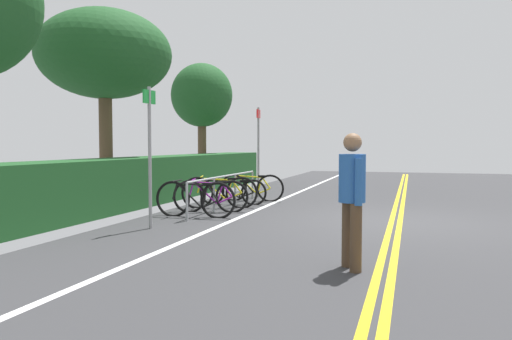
{
  "coord_description": "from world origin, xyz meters",
  "views": [
    {
      "loc": [
        -10.06,
        -0.28,
        1.51
      ],
      "look_at": [
        -0.17,
        2.84,
        0.97
      ],
      "focal_mm": 34.76,
      "sensor_mm": 36.0,
      "label": 1
    }
  ],
  "objects_px": {
    "bicycle_1": "(211,196)",
    "sign_post_far": "(258,144)",
    "bicycle_2": "(220,192)",
    "bicycle_3": "(233,192)",
    "tree_mid": "(105,55)",
    "bicycle_4": "(252,188)",
    "bike_rack": "(225,184)",
    "tree_far_right": "(202,96)",
    "pedestrian": "(352,192)",
    "sign_post_near": "(150,145)",
    "bicycle_0": "(195,199)"
  },
  "relations": [
    {
      "from": "bicycle_1",
      "to": "tree_far_right",
      "type": "bearing_deg",
      "value": 25.09
    },
    {
      "from": "bicycle_1",
      "to": "tree_mid",
      "type": "bearing_deg",
      "value": 70.57
    },
    {
      "from": "tree_mid",
      "to": "tree_far_right",
      "type": "relative_size",
      "value": 1.12
    },
    {
      "from": "bicycle_3",
      "to": "sign_post_near",
      "type": "xyz_separation_m",
      "value": [
        -3.83,
        0.17,
        1.19
      ]
    },
    {
      "from": "bicycle_1",
      "to": "pedestrian",
      "type": "height_order",
      "value": "pedestrian"
    },
    {
      "from": "sign_post_far",
      "to": "bike_rack",
      "type": "bearing_deg",
      "value": 180.0
    },
    {
      "from": "bicycle_2",
      "to": "tree_far_right",
      "type": "relative_size",
      "value": 0.39
    },
    {
      "from": "sign_post_near",
      "to": "tree_mid",
      "type": "relative_size",
      "value": 0.5
    },
    {
      "from": "tree_far_right",
      "to": "sign_post_far",
      "type": "bearing_deg",
      "value": -136.76
    },
    {
      "from": "bicycle_1",
      "to": "tree_mid",
      "type": "height_order",
      "value": "tree_mid"
    },
    {
      "from": "tree_far_right",
      "to": "bicycle_1",
      "type": "bearing_deg",
      "value": -154.91
    },
    {
      "from": "bike_rack",
      "to": "sign_post_near",
      "type": "xyz_separation_m",
      "value": [
        -3.06,
        0.26,
        0.93
      ]
    },
    {
      "from": "bicycle_2",
      "to": "tree_far_right",
      "type": "height_order",
      "value": "tree_far_right"
    },
    {
      "from": "pedestrian",
      "to": "tree_far_right",
      "type": "xyz_separation_m",
      "value": [
        11.07,
        6.81,
        2.35
      ]
    },
    {
      "from": "sign_post_near",
      "to": "sign_post_far",
      "type": "height_order",
      "value": "sign_post_far"
    },
    {
      "from": "bicycle_0",
      "to": "bicycle_4",
      "type": "relative_size",
      "value": 1.02
    },
    {
      "from": "bicycle_3",
      "to": "tree_mid",
      "type": "distance_m",
      "value": 4.98
    },
    {
      "from": "bike_rack",
      "to": "bicycle_3",
      "type": "xyz_separation_m",
      "value": [
        0.77,
        0.09,
        -0.26
      ]
    },
    {
      "from": "bicycle_1",
      "to": "tree_mid",
      "type": "xyz_separation_m",
      "value": [
        1.25,
        3.54,
        3.5
      ]
    },
    {
      "from": "bicycle_0",
      "to": "bicycle_3",
      "type": "relative_size",
      "value": 1.02
    },
    {
      "from": "sign_post_far",
      "to": "sign_post_near",
      "type": "bearing_deg",
      "value": 177.39
    },
    {
      "from": "bike_rack",
      "to": "sign_post_near",
      "type": "bearing_deg",
      "value": 175.14
    },
    {
      "from": "bicycle_1",
      "to": "tree_far_right",
      "type": "xyz_separation_m",
      "value": [
        6.9,
        3.23,
        2.94
      ]
    },
    {
      "from": "bicycle_3",
      "to": "bicycle_4",
      "type": "xyz_separation_m",
      "value": [
        0.82,
        -0.24,
        0.04
      ]
    },
    {
      "from": "bicycle_4",
      "to": "sign_post_far",
      "type": "height_order",
      "value": "sign_post_far"
    },
    {
      "from": "bicycle_4",
      "to": "sign_post_near",
      "type": "xyz_separation_m",
      "value": [
        -4.66,
        0.4,
        1.15
      ]
    },
    {
      "from": "bicycle_3",
      "to": "bicycle_4",
      "type": "distance_m",
      "value": 0.86
    },
    {
      "from": "bike_rack",
      "to": "sign_post_far",
      "type": "distance_m",
      "value": 2.82
    },
    {
      "from": "bicycle_0",
      "to": "bicycle_1",
      "type": "relative_size",
      "value": 1.07
    },
    {
      "from": "bicycle_2",
      "to": "bicycle_3",
      "type": "height_order",
      "value": "bicycle_2"
    },
    {
      "from": "bicycle_4",
      "to": "bicycle_3",
      "type": "bearing_deg",
      "value": 163.91
    },
    {
      "from": "bicycle_2",
      "to": "bicycle_3",
      "type": "bearing_deg",
      "value": -3.17
    },
    {
      "from": "bike_rack",
      "to": "tree_far_right",
      "type": "xyz_separation_m",
      "value": [
        6.15,
        3.29,
        2.72
      ]
    },
    {
      "from": "sign_post_near",
      "to": "tree_mid",
      "type": "bearing_deg",
      "value": 43.14
    },
    {
      "from": "bike_rack",
      "to": "tree_far_right",
      "type": "distance_m",
      "value": 7.49
    },
    {
      "from": "bicycle_2",
      "to": "pedestrian",
      "type": "relative_size",
      "value": 1.07
    },
    {
      "from": "sign_post_far",
      "to": "tree_far_right",
      "type": "bearing_deg",
      "value": 43.24
    },
    {
      "from": "tree_mid",
      "to": "tree_far_right",
      "type": "xyz_separation_m",
      "value": [
        5.65,
        -0.31,
        -0.56
      ]
    },
    {
      "from": "tree_far_right",
      "to": "bicycle_3",
      "type": "bearing_deg",
      "value": -149.28
    },
    {
      "from": "bicycle_0",
      "to": "tree_far_right",
      "type": "bearing_deg",
      "value": 22.68
    },
    {
      "from": "tree_far_right",
      "to": "bike_rack",
      "type": "bearing_deg",
      "value": -151.87
    },
    {
      "from": "sign_post_far",
      "to": "tree_mid",
      "type": "height_order",
      "value": "tree_mid"
    },
    {
      "from": "bicycle_4",
      "to": "sign_post_far",
      "type": "xyz_separation_m",
      "value": [
        1.05,
        0.14,
        1.17
      ]
    },
    {
      "from": "bicycle_3",
      "to": "tree_mid",
      "type": "xyz_separation_m",
      "value": [
        -0.27,
        3.5,
        3.54
      ]
    },
    {
      "from": "bike_rack",
      "to": "tree_far_right",
      "type": "bearing_deg",
      "value": 28.13
    },
    {
      "from": "bike_rack",
      "to": "bicycle_3",
      "type": "height_order",
      "value": "bike_rack"
    },
    {
      "from": "bicycle_1",
      "to": "sign_post_far",
      "type": "relative_size",
      "value": 0.65
    },
    {
      "from": "bicycle_0",
      "to": "sign_post_far",
      "type": "relative_size",
      "value": 0.69
    },
    {
      "from": "sign_post_near",
      "to": "tree_far_right",
      "type": "xyz_separation_m",
      "value": [
        9.21,
        3.03,
        1.79
      ]
    },
    {
      "from": "bicycle_1",
      "to": "bicycle_4",
      "type": "xyz_separation_m",
      "value": [
        2.34,
        -0.2,
        -0.0
      ]
    }
  ]
}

